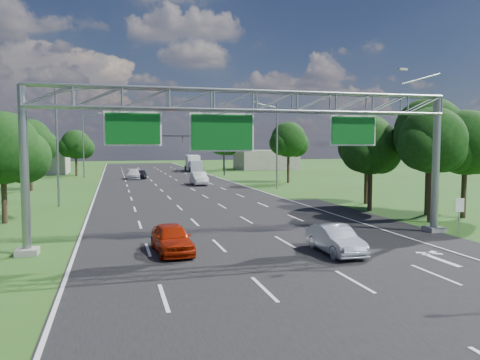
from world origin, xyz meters
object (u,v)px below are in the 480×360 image
object	(u,v)px
red_coupe	(172,238)
silver_sedan	(335,240)
traffic_signal	(203,145)
sign_gantry	(256,113)
box_truck	(193,164)
regulatory_sign	(459,208)

from	to	relation	value
red_coupe	silver_sedan	bearing A→B (deg)	-19.45
traffic_signal	red_coupe	world-z (taller)	traffic_signal
sign_gantry	traffic_signal	distance (m)	53.51
traffic_signal	box_truck	bearing A→B (deg)	87.80
traffic_signal	red_coupe	distance (m)	55.83
regulatory_sign	sign_gantry	bearing A→B (deg)	175.17
sign_gantry	silver_sedan	world-z (taller)	sign_gantry
regulatory_sign	traffic_signal	distance (m)	54.37
red_coupe	box_truck	world-z (taller)	box_truck
regulatory_sign	box_truck	distance (m)	67.72
sign_gantry	silver_sedan	distance (m)	7.72
silver_sedan	box_truck	xyz separation A→B (m)	(4.75, 70.08, 0.81)
traffic_signal	box_truck	distance (m)	14.06
red_coupe	box_truck	xyz separation A→B (m)	(12.32, 67.94, 0.78)
sign_gantry	silver_sedan	size ratio (longest dim) A/B	5.78
silver_sedan	regulatory_sign	bearing A→B (deg)	15.46
regulatory_sign	traffic_signal	world-z (taller)	traffic_signal
sign_gantry	traffic_signal	xyz separation A→B (m)	(7.15, 53.00, -1.72)
silver_sedan	sign_gantry	bearing A→B (deg)	129.90
sign_gantry	red_coupe	world-z (taller)	sign_gantry
red_coupe	silver_sedan	world-z (taller)	red_coupe
sign_gantry	red_coupe	size ratio (longest dim) A/B	5.68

